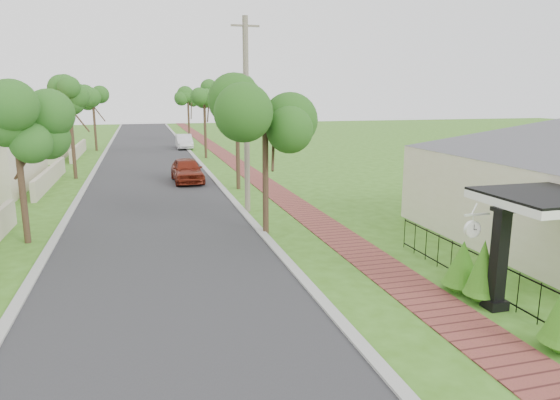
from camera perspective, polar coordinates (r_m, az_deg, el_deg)
name	(u,v)px	position (r m, az deg, el deg)	size (l,w,h in m)	color
ground	(303,313)	(12.16, 2.64, -12.75)	(160.00, 160.00, 0.00)	#396818
road	(152,181)	(30.91, -14.41, 2.17)	(7.00, 120.00, 0.02)	#28282B
kerb_right	(213,178)	(31.18, -7.69, 2.52)	(0.30, 120.00, 0.10)	#9E9E99
kerb_left	(87,183)	(31.07, -21.15, 1.78)	(0.30, 120.00, 0.10)	#9E9E99
sidewalk	(254,176)	(31.63, -3.02, 2.75)	(1.50, 120.00, 0.03)	brown
porch_post	(498,264)	(13.04, 23.67, -6.76)	(0.48, 0.48, 2.52)	black
picket_fence	(482,272)	(14.17, 22.04, -7.66)	(0.03, 8.02, 1.00)	black
street_trees	(148,102)	(37.33, -14.84, 10.78)	(10.70, 37.65, 5.89)	#382619
hedge_row	(498,283)	(12.97, 23.67, -8.64)	(0.91, 4.21, 1.75)	#286B15
parked_car_red	(187,170)	(29.79, -10.58, 3.36)	(1.67, 4.16, 1.42)	maroon
parked_car_white	(184,142)	(48.35, -10.90, 6.57)	(1.41, 4.05, 1.34)	white
near_tree	(265,119)	(18.02, -1.71, 9.28)	(2.07, 2.07, 5.31)	#382619
utility_pole	(246,116)	(21.62, -3.86, 9.59)	(1.20, 0.24, 8.24)	gray
station_clock	(473,228)	(12.81, 21.16, -3.00)	(0.69, 0.13, 0.59)	white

